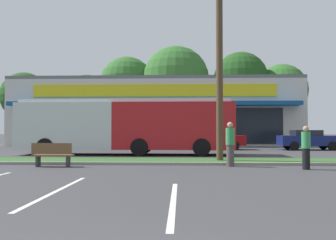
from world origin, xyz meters
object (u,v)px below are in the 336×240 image
object	(u,v)px
bus_stop_bench	(53,154)
utility_pole	(217,28)
pedestrian_near_bench	(230,144)
pedestrian_by_pole	(306,148)
city_bus	(126,125)
car_2	(215,139)
car_1	(309,139)

from	to	relation	value
bus_stop_bench	utility_pole	bearing A→B (deg)	-163.43
pedestrian_near_bench	pedestrian_by_pole	world-z (taller)	pedestrian_near_bench
city_bus	pedestrian_by_pole	size ratio (longest dim) A/B	7.85
car_2	pedestrian_near_bench	xyz separation A→B (m)	(-0.52, -12.64, 0.12)
pedestrian_near_bench	car_2	bearing A→B (deg)	71.40
city_bus	pedestrian_near_bench	size ratio (longest dim) A/B	7.10
bus_stop_bench	car_1	xyz separation A→B (m)	(14.48, 12.82, 0.26)
utility_pole	pedestrian_near_bench	distance (m)	5.39
bus_stop_bench	car_2	distance (m)	15.14
city_bus	pedestrian_near_bench	world-z (taller)	city_bus
city_bus	car_2	world-z (taller)	city_bus
car_2	pedestrian_by_pole	size ratio (longest dim) A/B	2.68
city_bus	pedestrian_near_bench	xyz separation A→B (m)	(5.25, -6.80, -0.87)
city_bus	pedestrian_near_bench	bearing A→B (deg)	128.50
utility_pole	car_1	xyz separation A→B (m)	(7.76, 10.82, -5.29)
utility_pole	car_1	distance (m)	14.33
pedestrian_near_bench	pedestrian_by_pole	xyz separation A→B (m)	(2.67, -1.06, -0.09)
car_1	car_2	world-z (taller)	car_2
car_2	pedestrian_near_bench	size ratio (longest dim) A/B	2.42
city_bus	bus_stop_bench	xyz separation A→B (m)	(-1.85, -7.24, -1.26)
bus_stop_bench	car_1	size ratio (longest dim) A/B	0.37
car_1	car_2	bearing A→B (deg)	177.88
car_1	pedestrian_by_pole	size ratio (longest dim) A/B	2.66
bus_stop_bench	pedestrian_by_pole	world-z (taller)	pedestrian_by_pole
car_1	pedestrian_near_bench	xyz separation A→B (m)	(-7.38, -12.38, 0.14)
pedestrian_near_bench	car_1	bearing A→B (deg)	42.99
bus_stop_bench	car_2	size ratio (longest dim) A/B	0.37
utility_pole	car_2	distance (m)	12.30
city_bus	pedestrian_near_bench	distance (m)	8.64
city_bus	bus_stop_bench	size ratio (longest dim) A/B	7.95
car_1	utility_pole	bearing A→B (deg)	-125.63
pedestrian_near_bench	pedestrian_by_pole	size ratio (longest dim) A/B	1.11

